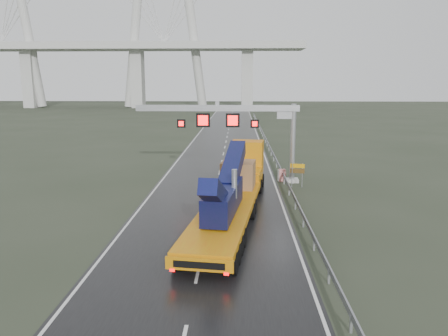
{
  "coord_description": "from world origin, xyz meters",
  "views": [
    {
      "loc": [
        1.92,
        -21.76,
        9.03
      ],
      "look_at": [
        0.93,
        8.11,
        3.2
      ],
      "focal_mm": 35.0,
      "sensor_mm": 36.0,
      "label": 1
    }
  ],
  "objects_px": {
    "heavy_haul_truck": "(236,184)",
    "striped_barrier": "(282,175)",
    "sign_gantry": "(240,121)",
    "exit_sign_pair": "(297,171)"
  },
  "relations": [
    {
      "from": "sign_gantry",
      "to": "striped_barrier",
      "type": "relative_size",
      "value": 13.19
    },
    {
      "from": "heavy_haul_truck",
      "to": "striped_barrier",
      "type": "relative_size",
      "value": 18.61
    },
    {
      "from": "heavy_haul_truck",
      "to": "exit_sign_pair",
      "type": "relative_size",
      "value": 9.8
    },
    {
      "from": "exit_sign_pair",
      "to": "striped_barrier",
      "type": "height_order",
      "value": "exit_sign_pair"
    },
    {
      "from": "sign_gantry",
      "to": "exit_sign_pair",
      "type": "height_order",
      "value": "sign_gantry"
    },
    {
      "from": "sign_gantry",
      "to": "exit_sign_pair",
      "type": "xyz_separation_m",
      "value": [
        5.0,
        -2.15,
        -4.11
      ]
    },
    {
      "from": "sign_gantry",
      "to": "exit_sign_pair",
      "type": "distance_m",
      "value": 6.82
    },
    {
      "from": "heavy_haul_truck",
      "to": "exit_sign_pair",
      "type": "height_order",
      "value": "heavy_haul_truck"
    },
    {
      "from": "sign_gantry",
      "to": "striped_barrier",
      "type": "distance_m",
      "value": 6.38
    },
    {
      "from": "exit_sign_pair",
      "to": "striped_barrier",
      "type": "bearing_deg",
      "value": 128.65
    }
  ]
}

